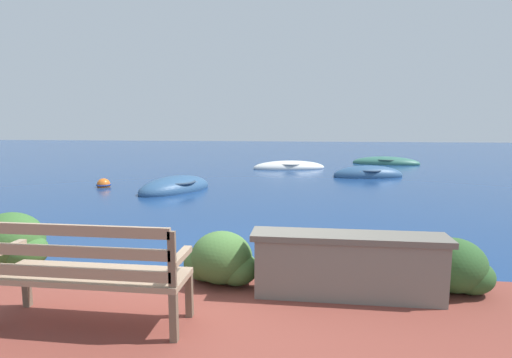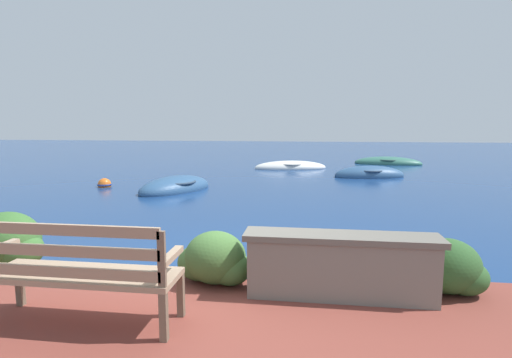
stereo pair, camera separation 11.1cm
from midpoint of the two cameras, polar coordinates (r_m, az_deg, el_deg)
ground_plane at (r=4.99m, az=-5.43°, el=-14.96°), size 80.00×80.00×0.00m
park_bench at (r=3.75m, az=-23.05°, el=-11.92°), size 1.66×0.48×0.93m
stone_wall at (r=4.13m, az=12.76°, el=-11.97°), size 1.91×0.39×0.65m
hedge_clump_far_left at (r=5.74m, az=-31.53°, el=-7.72°), size 0.97×0.70×0.66m
hedge_clump_left at (r=4.43m, az=-5.23°, el=-11.51°), size 0.84×0.60×0.57m
hedge_clump_centre at (r=4.63m, az=26.07°, el=-11.48°), size 0.82×0.59×0.56m
rowboat_nearest at (r=11.88m, az=-11.17°, el=-1.32°), size 2.24×2.79×0.76m
rowboat_mid at (r=15.23m, az=16.08°, el=0.51°), size 2.72×1.50×0.73m
rowboat_far at (r=17.46m, az=5.13°, el=1.66°), size 3.32×1.87×0.61m
rowboat_outer at (r=20.37m, az=18.46°, el=2.18°), size 3.28×1.68×0.63m
mooring_buoy at (r=13.19m, az=-20.60°, el=-0.75°), size 0.44×0.44×0.40m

